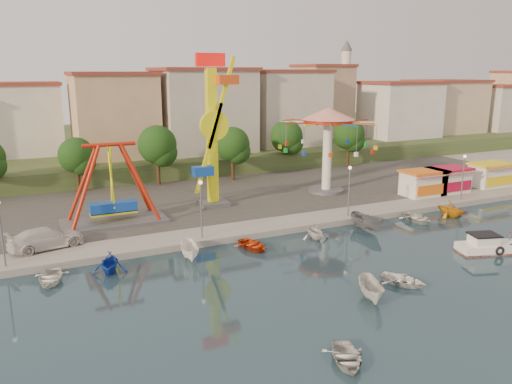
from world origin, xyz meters
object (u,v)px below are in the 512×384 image
rowboat_a (403,280)px  skiff (371,290)px  wave_swinger (328,131)px  van (46,238)px  kamikaze_tower (214,134)px  pirate_ship_ride (112,185)px  cabin_motorboat (488,247)px

rowboat_a → skiff: size_ratio=0.92×
wave_swinger → van: bearing=-168.1°
kamikaze_tower → pirate_ship_ride: bearing=-171.9°
wave_swinger → van: 34.01m
pirate_ship_ride → cabin_motorboat: 35.03m
rowboat_a → kamikaze_tower: bearing=76.0°
pirate_ship_ride → rowboat_a: bearing=-53.8°
pirate_ship_ride → van: size_ratio=1.64×
kamikaze_tower → van: size_ratio=2.70×
rowboat_a → wave_swinger: bearing=42.8°
rowboat_a → pirate_ship_ride: bearing=99.8°
cabin_motorboat → van: (-34.42, 15.73, 0.98)m
pirate_ship_ride → cabin_motorboat: bearing=-36.7°
wave_swinger → rowboat_a: bearing=-110.8°
rowboat_a → van: 29.29m
wave_swinger → van: size_ratio=1.90×
cabin_motorboat → van: size_ratio=0.94×
skiff → van: van is taller
wave_swinger → skiff: wave_swinger is taller
pirate_ship_ride → rowboat_a: 28.62m
kamikaze_tower → wave_swinger: kamikaze_tower is taller
kamikaze_tower → cabin_motorboat: bearing=-53.6°
pirate_ship_ride → skiff: (13.06, -23.84, -3.68)m
cabin_motorboat → rowboat_a: (-11.17, -2.05, -0.16)m
van → rowboat_a: bearing=-140.5°
kamikaze_tower → skiff: 26.71m
wave_swinger → rowboat_a: wave_swinger is taller
skiff → cabin_motorboat: bearing=34.7°
pirate_ship_ride → van: bearing=-142.0°
pirate_ship_ride → kamikaze_tower: 12.21m
rowboat_a → skiff: skiff is taller
pirate_ship_ride → skiff: size_ratio=2.72×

